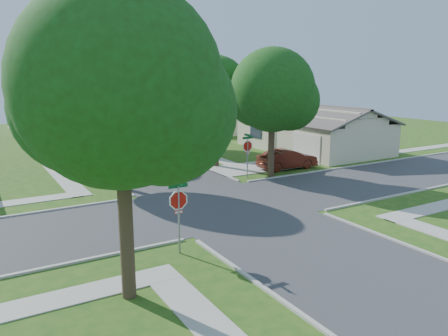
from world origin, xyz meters
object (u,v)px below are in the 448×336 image
object	(u,v)px
tree_w_near	(86,86)
car_curb_east	(103,128)
tree_e_mid	(155,81)
tree_sw_corner	(122,95)
house_ne_near	(312,134)
car_driveway	(287,159)
tree_w_far	(32,87)
tree_ne_corner	(273,94)
tree_e_near	(216,91)
stop_sign_ne	(248,148)
tree_w_mid	(52,79)
tree_e_far	(115,82)
house_ne_far	(216,118)
car_curb_west	(42,125)
stop_sign_sw	(179,203)

from	to	relation	value
tree_w_near	car_curb_east	distance (m)	24.92
tree_e_mid	tree_sw_corner	xyz separation A→B (m)	(-12.19, -28.00, 0.01)
house_ne_near	car_driveway	xyz separation A→B (m)	(-7.22, -5.50, -0.77)
tree_w_near	car_curb_east	xyz separation A→B (m)	(7.11, 23.25, -5.46)
tree_w_far	tree_ne_corner	bearing A→B (deg)	-69.72
car_driveway	tree_w_far	bearing A→B (deg)	29.26
car_driveway	tree_e_near	bearing A→B (deg)	52.96
stop_sign_ne	tree_w_far	xyz separation A→B (m)	(-9.35, 29.31, 3.48)
tree_w_far	tree_w_mid	bearing A→B (deg)	-89.95
tree_e_far	house_ne_far	distance (m)	13.09
car_driveway	tree_ne_corner	bearing A→B (deg)	122.26
tree_e_mid	car_curb_east	size ratio (longest dim) A/B	2.40
house_ne_far	car_curb_west	world-z (taller)	house_ne_far
tree_e_far	car_curb_east	bearing A→B (deg)	-142.71
car_curb_east	house_ne_near	bearing A→B (deg)	-58.41
car_driveway	stop_sign_ne	bearing A→B (deg)	105.16
tree_e_near	tree_e_far	bearing A→B (deg)	90.00
tree_w_far	car_curb_east	world-z (taller)	tree_w_far
house_ne_near	car_curb_west	size ratio (longest dim) A/B	2.97
tree_w_far	tree_sw_corner	size ratio (longest dim) A/B	0.84
tree_w_near	stop_sign_sw	bearing A→B (deg)	-90.23
tree_e_far	tree_w_near	world-z (taller)	tree_w_near
car_driveway	car_curb_west	world-z (taller)	car_driveway
house_ne_near	car_curb_east	size ratio (longest dim) A/B	3.54
tree_e_near	tree_w_far	distance (m)	26.71
car_curb_east	tree_sw_corner	bearing A→B (deg)	-105.02
tree_e_near	house_ne_far	distance (m)	23.30
house_ne_far	tree_w_far	bearing A→B (deg)	166.36
tree_w_mid	stop_sign_sw	bearing A→B (deg)	-90.13
stop_sign_ne	tree_sw_corner	size ratio (longest dim) A/B	0.31
car_curb_west	stop_sign_ne	bearing A→B (deg)	95.67
tree_sw_corner	car_driveway	world-z (taller)	tree_sw_corner
tree_e_mid	car_curb_east	world-z (taller)	tree_e_mid
tree_sw_corner	stop_sign_ne	bearing A→B (deg)	43.94
stop_sign_sw	car_curb_west	distance (m)	44.11
tree_w_mid	tree_ne_corner	xyz separation A→B (m)	(11.00, -16.80, -0.90)
tree_e_far	tree_w_far	distance (m)	9.42
tree_e_far	tree_ne_corner	xyz separation A→B (m)	(1.61, -29.80, -0.39)
tree_e_near	tree_e_mid	xyz separation A→B (m)	(0.01, 12.00, 0.61)
stop_sign_ne	car_curb_east	bearing A→B (deg)	94.64
tree_w_far	stop_sign_sw	bearing A→B (deg)	-90.07
car_curb_east	tree_w_mid	bearing A→B (deg)	-123.13
house_ne_near	house_ne_far	size ratio (longest dim) A/B	1.00
tree_e_far	tree_e_mid	bearing A→B (deg)	-89.98
car_driveway	tree_w_near	bearing A→B (deg)	79.40
stop_sign_sw	tree_w_near	xyz separation A→B (m)	(0.06, 13.71, 4.08)
tree_e_far	tree_sw_corner	world-z (taller)	tree_sw_corner
house_ne_far	car_curb_west	distance (m)	21.83
car_curb_east	car_curb_west	world-z (taller)	car_curb_west
car_driveway	tree_sw_corner	bearing A→B (deg)	131.67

